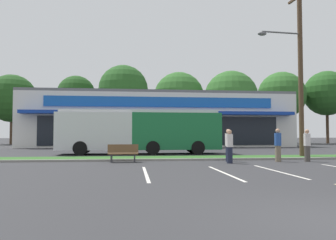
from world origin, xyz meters
TOP-DOWN VIEW (x-y plane):
  - grass_median at (0.00, 14.00)m, footprint 56.00×2.20m
  - curb_lip at (0.00, 12.78)m, footprint 56.00×0.24m
  - parking_stripe_0 at (-3.11, 7.07)m, footprint 0.12×4.80m
  - parking_stripe_1 at (-0.11, 6.94)m, footprint 0.12×4.80m
  - parking_stripe_2 at (2.16, 7.22)m, footprint 0.12×4.80m
  - storefront_building at (-0.45, 35.35)m, footprint 31.34×12.03m
  - tree_far_left at (-21.38, 44.58)m, footprint 7.06×7.06m
  - tree_left at (-12.39, 46.19)m, footprint 5.90×5.90m
  - tree_mid_left at (-4.99, 42.48)m, footprint 7.27×7.27m
  - tree_mid at (3.81, 46.05)m, footprint 8.10×8.10m
  - tree_mid_right at (11.36, 42.59)m, footprint 8.18×8.18m
  - tree_right at (19.83, 43.29)m, footprint 7.45×7.45m
  - tree_far_right at (27.32, 43.12)m, footprint 7.13×7.13m
  - utility_pole at (6.84, 14.05)m, footprint 3.03×2.40m
  - city_bus at (-3.07, 19.11)m, footprint 12.04×2.75m
  - bus_stop_bench at (-4.10, 12.08)m, footprint 1.60×0.45m
  - car_0 at (-2.78, 26.02)m, footprint 4.62×1.87m
  - pedestrian_near_bench at (4.22, 11.54)m, footprint 0.36×0.36m
  - pedestrian_by_pole at (1.33, 10.89)m, footprint 0.35×0.35m
  - pedestrian_mid at (1.58, 11.94)m, footprint 0.36×0.36m
  - pedestrian_far at (5.82, 11.42)m, footprint 0.35×0.35m

SIDE VIEW (x-z plane):
  - parking_stripe_0 at x=-3.11m, z-range 0.00..0.01m
  - parking_stripe_1 at x=-0.11m, z-range 0.00..0.01m
  - parking_stripe_2 at x=2.16m, z-range 0.00..0.01m
  - grass_median at x=0.00m, z-range 0.00..0.12m
  - curb_lip at x=0.00m, z-range 0.00..0.12m
  - bus_stop_bench at x=-4.10m, z-range 0.03..0.98m
  - car_0 at x=-2.78m, z-range 0.03..1.48m
  - pedestrian_by_pole at x=1.33m, z-range 0.00..1.72m
  - pedestrian_far at x=5.82m, z-range 0.00..1.75m
  - pedestrian_mid at x=1.58m, z-range 0.00..1.77m
  - pedestrian_near_bench at x=4.22m, z-range 0.00..1.79m
  - city_bus at x=-3.07m, z-range 0.14..3.39m
  - storefront_building at x=-0.45m, z-range 0.00..6.43m
  - utility_pole at x=6.84m, z-range 0.35..11.30m
  - tree_far_left at x=-21.38m, z-range 1.61..11.91m
  - tree_mid_right at x=11.36m, z-range 1.48..12.65m
  - tree_mid at x=3.81m, z-range 1.68..13.15m
  - tree_right at x=19.83m, z-range 1.93..13.25m
  - tree_left at x=-12.39m, z-range 2.33..12.93m
  - tree_mid_left at x=-4.99m, z-range 2.17..13.81m
  - tree_far_right at x=27.32m, z-range 2.21..13.81m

